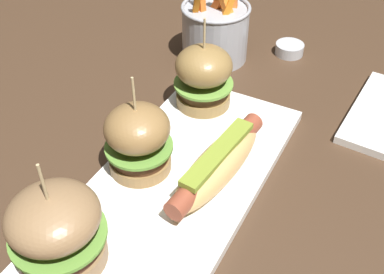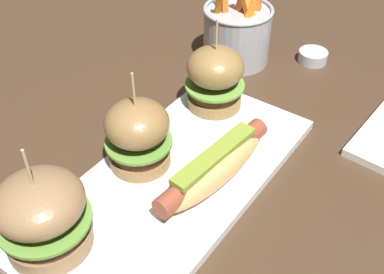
{
  "view_description": "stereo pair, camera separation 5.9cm",
  "coord_description": "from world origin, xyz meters",
  "px_view_note": "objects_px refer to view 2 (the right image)",
  "views": [
    {
      "loc": [
        -0.36,
        -0.21,
        0.44
      ],
      "look_at": [
        0.04,
        0.0,
        0.05
      ],
      "focal_mm": 44.2,
      "sensor_mm": 36.0,
      "label": 1
    },
    {
      "loc": [
        -0.33,
        -0.26,
        0.44
      ],
      "look_at": [
        0.04,
        0.0,
        0.05
      ],
      "focal_mm": 44.2,
      "sensor_mm": 36.0,
      "label": 2
    }
  ],
  "objects_px": {
    "slider_left": "(43,215)",
    "slider_right": "(215,77)",
    "slider_center": "(137,135)",
    "platter_main": "(173,182)",
    "hot_dog": "(214,166)",
    "fries_bucket": "(237,33)",
    "sauce_ramekin": "(313,56)"
  },
  "relations": [
    {
      "from": "hot_dog",
      "to": "sauce_ramekin",
      "type": "height_order",
      "value": "hot_dog"
    },
    {
      "from": "platter_main",
      "to": "hot_dog",
      "type": "relative_size",
      "value": 2.16
    },
    {
      "from": "slider_center",
      "to": "fries_bucket",
      "type": "bearing_deg",
      "value": 7.95
    },
    {
      "from": "platter_main",
      "to": "slider_right",
      "type": "bearing_deg",
      "value": 15.23
    },
    {
      "from": "slider_center",
      "to": "slider_right",
      "type": "relative_size",
      "value": 0.99
    },
    {
      "from": "sauce_ramekin",
      "to": "slider_right",
      "type": "bearing_deg",
      "value": 164.4
    },
    {
      "from": "slider_right",
      "to": "sauce_ramekin",
      "type": "xyz_separation_m",
      "value": [
        0.22,
        -0.06,
        -0.05
      ]
    },
    {
      "from": "fries_bucket",
      "to": "slider_center",
      "type": "bearing_deg",
      "value": -172.05
    },
    {
      "from": "hot_dog",
      "to": "slider_left",
      "type": "relative_size",
      "value": 1.4
    },
    {
      "from": "slider_left",
      "to": "slider_center",
      "type": "xyz_separation_m",
      "value": [
        0.15,
        0.0,
        -0.0
      ]
    },
    {
      "from": "slider_left",
      "to": "sauce_ramekin",
      "type": "xyz_separation_m",
      "value": [
        0.54,
        -0.07,
        -0.05
      ]
    },
    {
      "from": "platter_main",
      "to": "hot_dog",
      "type": "height_order",
      "value": "hot_dog"
    },
    {
      "from": "slider_left",
      "to": "slider_right",
      "type": "xyz_separation_m",
      "value": [
        0.32,
        -0.01,
        0.0
      ]
    },
    {
      "from": "hot_dog",
      "to": "sauce_ramekin",
      "type": "distance_m",
      "value": 0.36
    },
    {
      "from": "slider_left",
      "to": "slider_right",
      "type": "relative_size",
      "value": 1.0
    },
    {
      "from": "slider_left",
      "to": "fries_bucket",
      "type": "xyz_separation_m",
      "value": [
        0.47,
        0.05,
        -0.01
      ]
    },
    {
      "from": "hot_dog",
      "to": "slider_center",
      "type": "distance_m",
      "value": 0.1
    },
    {
      "from": "hot_dog",
      "to": "slider_right",
      "type": "bearing_deg",
      "value": 33.15
    },
    {
      "from": "hot_dog",
      "to": "slider_left",
      "type": "height_order",
      "value": "slider_left"
    },
    {
      "from": "hot_dog",
      "to": "slider_right",
      "type": "height_order",
      "value": "slider_right"
    },
    {
      "from": "fries_bucket",
      "to": "platter_main",
      "type": "bearing_deg",
      "value": -162.73
    },
    {
      "from": "slider_center",
      "to": "sauce_ramekin",
      "type": "xyz_separation_m",
      "value": [
        0.38,
        -0.07,
        -0.05
      ]
    },
    {
      "from": "fries_bucket",
      "to": "slider_right",
      "type": "bearing_deg",
      "value": -160.57
    },
    {
      "from": "slider_center",
      "to": "slider_right",
      "type": "xyz_separation_m",
      "value": [
        0.16,
        -0.01,
        0.0
      ]
    },
    {
      "from": "hot_dog",
      "to": "sauce_ramekin",
      "type": "bearing_deg",
      "value": 4.0
    },
    {
      "from": "sauce_ramekin",
      "to": "fries_bucket",
      "type": "bearing_deg",
      "value": 122.15
    },
    {
      "from": "slider_center",
      "to": "slider_left",
      "type": "bearing_deg",
      "value": -178.77
    },
    {
      "from": "platter_main",
      "to": "sauce_ramekin",
      "type": "distance_m",
      "value": 0.38
    },
    {
      "from": "platter_main",
      "to": "fries_bucket",
      "type": "relative_size",
      "value": 2.86
    },
    {
      "from": "hot_dog",
      "to": "slider_center",
      "type": "height_order",
      "value": "slider_center"
    },
    {
      "from": "slider_right",
      "to": "platter_main",
      "type": "bearing_deg",
      "value": -164.77
    },
    {
      "from": "hot_dog",
      "to": "slider_right",
      "type": "distance_m",
      "value": 0.16
    }
  ]
}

